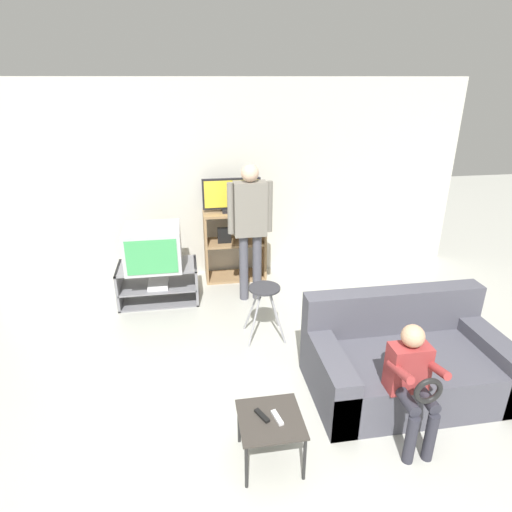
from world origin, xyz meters
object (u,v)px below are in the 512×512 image
tv_stand (159,283)px  snack_table (270,423)px  folding_stool (264,297)px  couch (405,362)px  remote_control_black (262,416)px  remote_control_white (277,418)px  television_flat (232,196)px  person_seated_child (412,378)px  media_shelf (235,245)px  person_standing_adult (250,220)px  television_main (153,247)px

tv_stand → snack_table: tv_stand is taller
folding_stool → couch: (1.08, -1.01, -0.20)m
remote_control_black → remote_control_white: same height
television_flat → person_seated_child: television_flat is taller
tv_stand → remote_control_white: tv_stand is taller
media_shelf → person_seated_child: bearing=-72.8°
media_shelf → television_flat: size_ratio=1.26×
media_shelf → remote_control_black: size_ratio=6.65×
remote_control_black → person_standing_adult: person_standing_adult is taller
remote_control_white → couch: 1.42m
remote_control_black → person_seated_child: (1.12, 0.02, 0.17)m
tv_stand → couch: 3.01m
tv_stand → television_flat: 1.45m
folding_stool → person_standing_adult: size_ratio=0.35×
television_flat → remote_control_white: (-0.04, -3.14, -0.77)m
couch → television_main: bearing=138.2°
tv_stand → media_shelf: bearing=26.5°
television_main → folding_stool: (1.17, -1.00, -0.24)m
remote_control_black → person_seated_child: bearing=-25.5°
media_shelf → remote_control_black: (-0.17, -3.10, -0.09)m
tv_stand → television_flat: (0.99, 0.51, 0.93)m
television_flat → snack_table: 3.23m
television_main → media_shelf: size_ratio=0.68×
television_flat → folding_stool: television_flat is taller
couch → person_standing_adult: person_standing_adult is taller
couch → television_flat: bearing=116.1°
person_seated_child → tv_stand: bearing=127.4°
folding_stool → snack_table: bearing=-98.8°
folding_stool → person_seated_child: size_ratio=0.62×
media_shelf → remote_control_white: (-0.07, -3.13, -0.09)m
television_main → television_flat: size_ratio=0.86×
snack_table → media_shelf: bearing=88.0°
tv_stand → folding_stool: folding_stool is taller
remote_control_black → television_flat: bearing=60.8°
couch → person_seated_child: (-0.26, -0.55, 0.29)m
television_main → person_seated_child: 3.24m
television_main → remote_control_white: (0.97, -2.62, -0.32)m
media_shelf → folding_stool: 1.52m
media_shelf → couch: 2.81m
media_shelf → television_flat: television_flat is taller
tv_stand → media_shelf: size_ratio=1.00×
television_main → folding_stool: 1.56m
media_shelf → snack_table: (-0.11, -3.12, -0.15)m
television_main → snack_table: bearing=-70.5°
folding_stool → remote_control_black: size_ratio=4.12×
television_flat → person_seated_child: 3.29m
folding_stool → snack_table: (-0.25, -1.60, -0.13)m
couch → folding_stool: bearing=136.9°
person_standing_adult → media_shelf: bearing=100.6°
folding_stool → remote_control_black: folding_stool is taller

